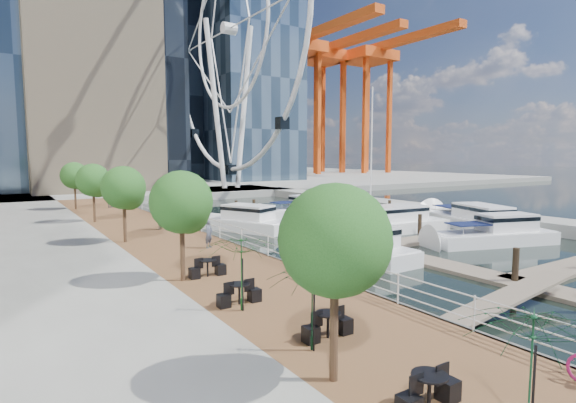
# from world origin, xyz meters

# --- Properties ---
(ground) EXTENTS (520.00, 520.00, 0.00)m
(ground) POSITION_xyz_m (0.00, 0.00, 0.00)
(ground) COLOR black
(ground) RESTS_ON ground
(boardwalk) EXTENTS (6.00, 60.00, 1.00)m
(boardwalk) POSITION_xyz_m (-9.00, 15.00, 0.50)
(boardwalk) COLOR brown
(boardwalk) RESTS_ON ground
(seawall) EXTENTS (0.25, 60.00, 1.00)m
(seawall) POSITION_xyz_m (-6.00, 15.00, 0.50)
(seawall) COLOR #595954
(seawall) RESTS_ON ground
(land_far) EXTENTS (200.00, 114.00, 1.00)m
(land_far) POSITION_xyz_m (0.00, 102.00, 0.50)
(land_far) COLOR gray
(land_far) RESTS_ON ground
(breakwater) EXTENTS (4.00, 60.00, 1.00)m
(breakwater) POSITION_xyz_m (20.00, 20.00, 0.50)
(breakwater) COLOR gray
(breakwater) RESTS_ON ground
(pier) EXTENTS (14.00, 12.00, 1.00)m
(pier) POSITION_xyz_m (14.00, 52.00, 0.50)
(pier) COLOR gray
(pier) RESTS_ON ground
(railing) EXTENTS (0.10, 60.00, 1.05)m
(railing) POSITION_xyz_m (-6.10, 15.00, 1.52)
(railing) COLOR white
(railing) RESTS_ON boardwalk
(floating_docks) EXTENTS (16.00, 34.00, 2.60)m
(floating_docks) POSITION_xyz_m (7.97, 9.98, 0.49)
(floating_docks) COLOR #6D6051
(floating_docks) RESTS_ON ground
(ferris_wheel) EXTENTS (5.80, 45.60, 47.80)m
(ferris_wheel) POSITION_xyz_m (14.00, 52.00, 25.92)
(ferris_wheel) COLOR white
(ferris_wheel) RESTS_ON ground
(port_cranes) EXTENTS (40.00, 52.00, 38.00)m
(port_cranes) POSITION_xyz_m (67.67, 95.67, 20.00)
(port_cranes) COLOR #D84C14
(port_cranes) RESTS_ON ground
(street_trees) EXTENTS (2.60, 42.60, 4.60)m
(street_trees) POSITION_xyz_m (-11.40, 14.00, 4.29)
(street_trees) COLOR #3F2B1C
(street_trees) RESTS_ON ground
(cafe_tables) EXTENTS (2.50, 13.70, 0.74)m
(cafe_tables) POSITION_xyz_m (-10.40, -2.00, 1.37)
(cafe_tables) COLOR black
(cafe_tables) RESTS_ON ground
(yacht_foreground) EXTENTS (10.23, 5.55, 2.15)m
(yacht_foreground) POSITION_xyz_m (11.17, 4.37, 0.00)
(yacht_foreground) COLOR white
(yacht_foreground) RESTS_ON ground
(pedestrian_near) EXTENTS (0.70, 0.66, 1.61)m
(pedestrian_near) POSITION_xyz_m (-7.83, 9.66, 1.81)
(pedestrian_near) COLOR #444A5B
(pedestrian_near) RESTS_ON boardwalk
(pedestrian_mid) EXTENTS (0.96, 1.01, 1.64)m
(pedestrian_mid) POSITION_xyz_m (-8.33, 17.62, 1.82)
(pedestrian_mid) COLOR #9C886C
(pedestrian_mid) RESTS_ON boardwalk
(pedestrian_far) EXTENTS (0.98, 0.86, 1.58)m
(pedestrian_far) POSITION_xyz_m (-8.32, 33.51, 1.79)
(pedestrian_far) COLOR #30373C
(pedestrian_far) RESTS_ON boardwalk
(moored_yachts) EXTENTS (24.59, 34.17, 11.50)m
(moored_yachts) POSITION_xyz_m (8.13, 11.57, 0.00)
(moored_yachts) COLOR white
(moored_yachts) RESTS_ON ground
(cafe_seating) EXTENTS (4.22, 12.02, 2.56)m
(cafe_seating) POSITION_xyz_m (-10.54, -4.79, 2.23)
(cafe_seating) COLOR #103A20
(cafe_seating) RESTS_ON ground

